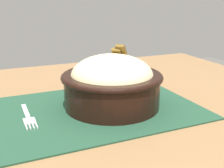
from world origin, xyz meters
name	(u,v)px	position (x,y,z in m)	size (l,w,h in m)	color
table	(98,133)	(0.00, 0.00, 0.65)	(1.06, 0.84, 0.72)	olive
placemat	(86,110)	(0.04, 0.03, 0.72)	(0.47, 0.30, 0.00)	#1E422D
bowl	(112,83)	(-0.02, 0.03, 0.77)	(0.22, 0.22, 0.13)	black
fork	(28,117)	(0.16, 0.02, 0.72)	(0.02, 0.13, 0.00)	silver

